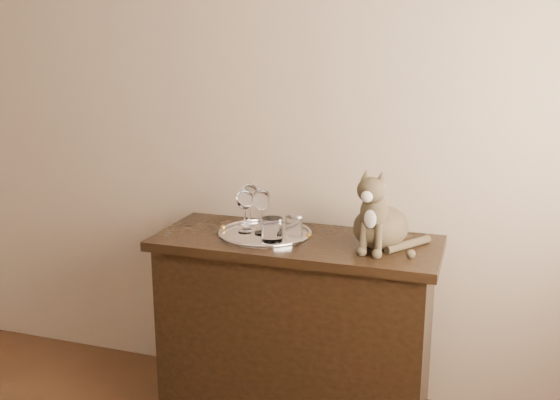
% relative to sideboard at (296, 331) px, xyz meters
% --- Properties ---
extents(wall_back, '(4.00, 0.10, 2.70)m').
position_rel_sideboard_xyz_m(wall_back, '(-0.60, 0.31, 0.93)').
color(wall_back, '#C1A891').
rests_on(wall_back, ground).
extents(sideboard, '(1.20, 0.50, 0.85)m').
position_rel_sideboard_xyz_m(sideboard, '(0.00, 0.00, 0.00)').
color(sideboard, black).
rests_on(sideboard, ground).
extents(tray, '(0.40, 0.40, 0.01)m').
position_rel_sideboard_xyz_m(tray, '(-0.14, 0.00, 0.43)').
color(tray, silver).
rests_on(tray, sideboard).
extents(wine_glass_a, '(0.08, 0.08, 0.21)m').
position_rel_sideboard_xyz_m(wine_glass_a, '(-0.23, 0.05, 0.54)').
color(wine_glass_a, white).
rests_on(wine_glass_a, tray).
extents(wine_glass_c, '(0.07, 0.07, 0.19)m').
position_rel_sideboard_xyz_m(wine_glass_c, '(-0.23, 0.00, 0.53)').
color(wine_glass_c, white).
rests_on(wine_glass_c, tray).
extents(wine_glass_d, '(0.08, 0.08, 0.20)m').
position_rel_sideboard_xyz_m(wine_glass_d, '(-0.16, 0.00, 0.53)').
color(wine_glass_d, white).
rests_on(wine_glass_d, tray).
extents(tumbler_a, '(0.09, 0.09, 0.10)m').
position_rel_sideboard_xyz_m(tumbler_a, '(-0.08, -0.08, 0.48)').
color(tumbler_a, white).
rests_on(tumbler_a, tray).
extents(tumbler_c, '(0.07, 0.07, 0.08)m').
position_rel_sideboard_xyz_m(tumbler_c, '(-0.02, 0.02, 0.47)').
color(tumbler_c, silver).
rests_on(tumbler_c, tray).
extents(cat, '(0.38, 0.36, 0.34)m').
position_rel_sideboard_xyz_m(cat, '(0.35, 0.00, 0.59)').
color(cat, brown).
rests_on(cat, sideboard).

